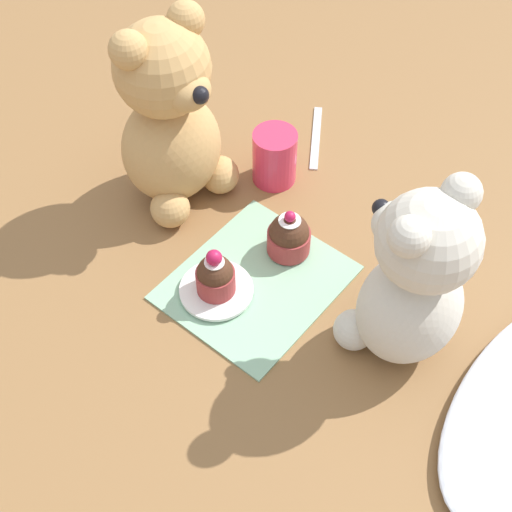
{
  "coord_description": "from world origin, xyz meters",
  "views": [
    {
      "loc": [
        0.42,
        0.34,
        0.74
      ],
      "look_at": [
        0.0,
        0.0,
        0.06
      ],
      "focal_mm": 50.0,
      "sensor_mm": 36.0,
      "label": 1
    }
  ],
  "objects_px": {
    "juice_glass": "(275,157)",
    "teddy_bear_cream": "(413,282)",
    "cupcake_near_cream_bear": "(291,237)",
    "teaspoon": "(316,137)",
    "teddy_bear_tan": "(170,119)",
    "cupcake_near_tan_bear": "(215,276)",
    "saucer_plate": "(216,290)"
  },
  "relations": [
    {
      "from": "teddy_bear_cream",
      "to": "teaspoon",
      "type": "distance_m",
      "value": 0.39
    },
    {
      "from": "saucer_plate",
      "to": "teddy_bear_tan",
      "type": "bearing_deg",
      "value": -122.19
    },
    {
      "from": "teddy_bear_cream",
      "to": "juice_glass",
      "type": "bearing_deg",
      "value": -105.45
    },
    {
      "from": "teddy_bear_tan",
      "to": "saucer_plate",
      "type": "xyz_separation_m",
      "value": [
        0.1,
        0.16,
        -0.12
      ]
    },
    {
      "from": "saucer_plate",
      "to": "teaspoon",
      "type": "distance_m",
      "value": 0.32
    },
    {
      "from": "cupcake_near_cream_bear",
      "to": "cupcake_near_tan_bear",
      "type": "xyz_separation_m",
      "value": [
        0.11,
        -0.03,
        0.01
      ]
    },
    {
      "from": "saucer_plate",
      "to": "juice_glass",
      "type": "relative_size",
      "value": 1.15
    },
    {
      "from": "teddy_bear_tan",
      "to": "teaspoon",
      "type": "distance_m",
      "value": 0.26
    },
    {
      "from": "cupcake_near_tan_bear",
      "to": "teaspoon",
      "type": "xyz_separation_m",
      "value": [
        -0.32,
        -0.08,
        -0.04
      ]
    },
    {
      "from": "cupcake_near_tan_bear",
      "to": "saucer_plate",
      "type": "bearing_deg",
      "value": 180.0
    },
    {
      "from": "teddy_bear_tan",
      "to": "cupcake_near_cream_bear",
      "type": "relative_size",
      "value": 3.9
    },
    {
      "from": "saucer_plate",
      "to": "cupcake_near_tan_bear",
      "type": "bearing_deg",
      "value": 0.0
    },
    {
      "from": "teddy_bear_tan",
      "to": "cupcake_near_cream_bear",
      "type": "bearing_deg",
      "value": -80.78
    },
    {
      "from": "teddy_bear_cream",
      "to": "teddy_bear_tan",
      "type": "height_order",
      "value": "teddy_bear_tan"
    },
    {
      "from": "teaspoon",
      "to": "teddy_bear_tan",
      "type": "bearing_deg",
      "value": 124.47
    },
    {
      "from": "teddy_bear_cream",
      "to": "teddy_bear_tan",
      "type": "distance_m",
      "value": 0.38
    },
    {
      "from": "teddy_bear_cream",
      "to": "teaspoon",
      "type": "relative_size",
      "value": 1.82
    },
    {
      "from": "juice_glass",
      "to": "teaspoon",
      "type": "relative_size",
      "value": 0.59
    },
    {
      "from": "teddy_bear_cream",
      "to": "cupcake_near_tan_bear",
      "type": "height_order",
      "value": "teddy_bear_cream"
    },
    {
      "from": "cupcake_near_cream_bear",
      "to": "saucer_plate",
      "type": "bearing_deg",
      "value": -15.79
    },
    {
      "from": "juice_glass",
      "to": "teddy_bear_cream",
      "type": "bearing_deg",
      "value": 67.14
    },
    {
      "from": "teddy_bear_tan",
      "to": "saucer_plate",
      "type": "distance_m",
      "value": 0.23
    },
    {
      "from": "juice_glass",
      "to": "cupcake_near_tan_bear",
      "type": "bearing_deg",
      "value": 19.21
    },
    {
      "from": "teddy_bear_cream",
      "to": "saucer_plate",
      "type": "distance_m",
      "value": 0.26
    },
    {
      "from": "saucer_plate",
      "to": "cupcake_near_cream_bear",
      "type": "bearing_deg",
      "value": 164.21
    },
    {
      "from": "saucer_plate",
      "to": "juice_glass",
      "type": "xyz_separation_m",
      "value": [
        -0.21,
        -0.07,
        0.03
      ]
    },
    {
      "from": "saucer_plate",
      "to": "teaspoon",
      "type": "relative_size",
      "value": 0.68
    },
    {
      "from": "teddy_bear_tan",
      "to": "saucer_plate",
      "type": "height_order",
      "value": "teddy_bear_tan"
    },
    {
      "from": "cupcake_near_cream_bear",
      "to": "juice_glass",
      "type": "bearing_deg",
      "value": -132.75
    },
    {
      "from": "teddy_bear_cream",
      "to": "juice_glass",
      "type": "height_order",
      "value": "teddy_bear_cream"
    },
    {
      "from": "cupcake_near_tan_bear",
      "to": "juice_glass",
      "type": "bearing_deg",
      "value": -160.79
    },
    {
      "from": "saucer_plate",
      "to": "cupcake_near_tan_bear",
      "type": "relative_size",
      "value": 1.29
    }
  ]
}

